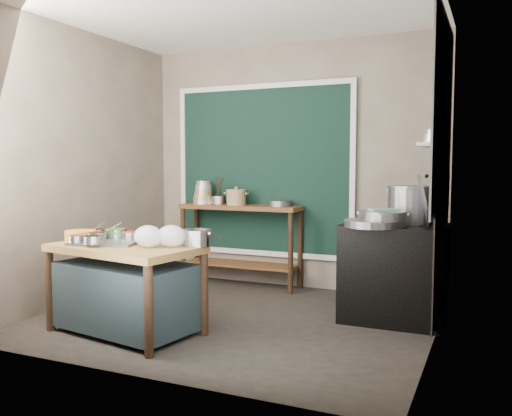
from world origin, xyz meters
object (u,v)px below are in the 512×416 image
at_px(prep_table, 126,289).
at_px(steamer, 383,218).
at_px(ceramic_crock, 236,198).
at_px(yellow_basin, 81,236).
at_px(utensil_cup, 219,200).
at_px(back_counter, 241,245).
at_px(condiment_tray, 107,242).
at_px(stock_pot, 411,205).
at_px(saucepan, 197,238).
at_px(stove_block, 394,274).

distance_m(prep_table, steamer, 2.30).
bearing_deg(ceramic_crock, yellow_basin, -104.30).
xyz_separation_m(utensil_cup, ceramic_crock, (0.25, -0.03, 0.03)).
distance_m(back_counter, condiment_tray, 2.06).
relative_size(yellow_basin, stock_pot, 0.59).
height_order(back_counter, saucepan, back_counter).
distance_m(prep_table, stock_pot, 2.65).
height_order(utensil_cup, steamer, utensil_cup).
height_order(prep_table, stove_block, stove_block).
bearing_deg(saucepan, prep_table, -160.58).
relative_size(back_counter, stock_pot, 3.27).
bearing_deg(ceramic_crock, back_counter, 47.72).
height_order(prep_table, condiment_tray, condiment_tray).
bearing_deg(steamer, saucepan, -145.48).
xyz_separation_m(prep_table, stove_block, (2.00, 1.30, 0.05)).
bearing_deg(back_counter, ceramic_crock, -132.28).
height_order(yellow_basin, stock_pot, stock_pot).
distance_m(condiment_tray, yellow_basin, 0.26).
height_order(condiment_tray, stock_pot, stock_pot).
relative_size(ceramic_crock, stock_pot, 0.54).
height_order(yellow_basin, steamer, steamer).
bearing_deg(utensil_cup, back_counter, 2.13).
height_order(stove_block, condiment_tray, stove_block).
height_order(stove_block, steamer, steamer).
bearing_deg(utensil_cup, stock_pot, -13.62).
xyz_separation_m(back_counter, stock_pot, (2.01, -0.57, 0.58)).
relative_size(utensil_cup, ceramic_crock, 0.69).
bearing_deg(stock_pot, yellow_basin, -149.74).
distance_m(back_counter, yellow_basin, 2.15).
bearing_deg(stove_block, prep_table, -146.98).
relative_size(back_counter, condiment_tray, 2.60).
bearing_deg(ceramic_crock, stove_block, -19.66).
xyz_separation_m(utensil_cup, steamer, (2.10, -0.89, -0.05)).
height_order(condiment_tray, yellow_basin, yellow_basin).
bearing_deg(saucepan, ceramic_crock, 106.26).
bearing_deg(stove_block, ceramic_crock, 160.34).
bearing_deg(ceramic_crock, utensil_cup, 173.49).
distance_m(stove_block, utensil_cup, 2.37).
height_order(saucepan, steamer, steamer).
bearing_deg(ceramic_crock, prep_table, -91.87).
xyz_separation_m(stove_block, condiment_tray, (-2.20, -1.29, 0.34)).
bearing_deg(steamer, condiment_tray, -152.18).
relative_size(back_counter, stove_block, 1.61).
bearing_deg(steamer, prep_table, -149.66).
xyz_separation_m(stove_block, ceramic_crock, (-1.94, 0.69, 0.61)).
relative_size(stove_block, steamer, 2.16).
bearing_deg(stock_pot, steamer, -118.44).
bearing_deg(stove_block, condiment_tray, -149.51).
bearing_deg(stock_pot, saucepan, -140.42).
bearing_deg(back_counter, condiment_tray, -98.31).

